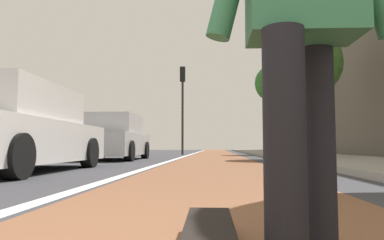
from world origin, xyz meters
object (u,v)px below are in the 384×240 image
Objects in this scene: traffic_light at (183,94)px; parked_car_near at (14,131)px; skateboard at (209,231)px; street_tree_mid at (306,64)px; street_tree_far at (274,84)px; skater_person at (302,8)px; parked_car_mid at (113,139)px.

parked_car_near is at bearing 173.08° from traffic_light.
street_tree_mid reaches higher than skateboard.
street_tree_far is (6.91, -0.00, 0.47)m from street_tree_mid.
traffic_light is at bearing 36.74° from street_tree_mid.
street_tree_far is (13.78, -6.59, 3.11)m from parked_car_near.
traffic_light is (18.10, 2.08, 2.33)m from skater_person.
skater_person is at bearing 171.13° from street_tree_far.
parked_car_near and parked_car_mid have the same top height.
street_tree_far is (18.37, -2.87, 2.87)m from skater_person.
street_tree_far is at bearing -8.87° from skater_person.
skater_person is at bearing 165.96° from street_tree_mid.
street_tree_mid is 6.92m from street_tree_far.
parked_car_near is 5.81m from parked_car_mid.
traffic_light is (7.70, -1.59, 2.57)m from parked_car_mid.
street_tree_far is (18.22, -3.21, 3.71)m from skateboard.
parked_car_near is 0.99× the size of street_tree_mid.
skateboard is 0.18× the size of street_tree_mid.
street_tree_far reaches higher than skater_person.
street_tree_mid is (11.47, -2.87, 2.40)m from skater_person.
parked_car_mid is (5.81, -0.05, -0.00)m from parked_car_near.
street_tree_far reaches higher than street_tree_mid.
street_tree_far is at bearing -10.00° from skateboard.
parked_car_mid reaches higher than skateboard.
skateboard is 0.92m from skater_person.
skateboard is 18.31m from traffic_light.
parked_car_near is 0.96× the size of traffic_light.
parked_car_near is at bearing 179.50° from parked_car_mid.
parked_car_near is 0.93× the size of street_tree_far.
parked_car_mid is (10.25, 3.32, 0.60)m from skateboard.
skater_person is at bearing -173.44° from traffic_light.
parked_car_near is (4.44, 3.38, 0.60)m from skateboard.
street_tree_mid is (6.88, -6.59, 2.64)m from parked_car_near.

